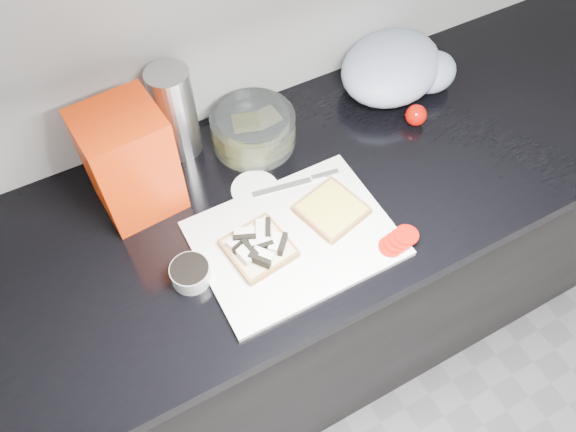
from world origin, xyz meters
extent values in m
cube|color=black|center=(0.00, 1.20, 0.43)|extent=(3.50, 0.60, 0.86)
cube|color=black|center=(0.00, 1.20, 0.88)|extent=(3.50, 0.64, 0.04)
cube|color=white|center=(-0.09, 1.08, 0.91)|extent=(0.40, 0.30, 0.01)
cube|color=beige|center=(-0.18, 1.09, 0.92)|extent=(0.13, 0.13, 0.02)
cube|color=silver|center=(-0.21, 1.12, 0.94)|extent=(0.05, 0.04, 0.02)
cube|color=black|center=(-0.21, 1.12, 0.94)|extent=(0.05, 0.02, 0.02)
cube|color=silver|center=(-0.19, 1.12, 0.94)|extent=(0.05, 0.04, 0.02)
cube|color=black|center=(-0.19, 1.12, 0.94)|extent=(0.05, 0.03, 0.02)
cube|color=silver|center=(-0.15, 1.12, 0.94)|extent=(0.04, 0.05, 0.02)
cube|color=black|center=(-0.15, 1.12, 0.94)|extent=(0.03, 0.05, 0.02)
cube|color=silver|center=(-0.21, 1.08, 0.94)|extent=(0.03, 0.05, 0.02)
cube|color=black|center=(-0.21, 1.08, 0.94)|extent=(0.02, 0.05, 0.02)
cube|color=silver|center=(-0.17, 1.09, 0.94)|extent=(0.04, 0.03, 0.02)
cube|color=black|center=(-0.17, 1.09, 0.94)|extent=(0.05, 0.02, 0.02)
cube|color=silver|center=(-0.14, 1.07, 0.94)|extent=(0.05, 0.05, 0.02)
cube|color=black|center=(-0.14, 1.07, 0.94)|extent=(0.04, 0.04, 0.02)
cube|color=silver|center=(-0.18, 1.06, 0.94)|extent=(0.04, 0.05, 0.02)
cube|color=black|center=(-0.18, 1.06, 0.94)|extent=(0.04, 0.04, 0.02)
cube|color=beige|center=(0.00, 1.10, 0.92)|extent=(0.15, 0.15, 0.02)
cube|color=yellow|center=(0.00, 1.10, 0.93)|extent=(0.13, 0.13, 0.00)
cylinder|color=#AF0C04|center=(0.06, 0.97, 0.91)|extent=(0.07, 0.07, 0.01)
cylinder|color=#AF0C04|center=(0.08, 0.97, 0.92)|extent=(0.07, 0.07, 0.01)
cylinder|color=#AF0C04|center=(0.09, 0.97, 0.92)|extent=(0.06, 0.06, 0.01)
cylinder|color=#AF0C04|center=(0.10, 0.97, 0.93)|extent=(0.06, 0.06, 0.01)
cube|color=silver|center=(-0.06, 1.21, 0.91)|extent=(0.14, 0.04, 0.00)
cube|color=silver|center=(0.04, 1.19, 0.92)|extent=(0.06, 0.02, 0.01)
cylinder|color=#A2A7A7|center=(-0.32, 1.10, 0.92)|extent=(0.08, 0.08, 0.04)
cylinder|color=black|center=(-0.32, 1.10, 0.94)|extent=(0.08, 0.08, 0.01)
cylinder|color=white|center=(-0.11, 1.24, 0.90)|extent=(0.12, 0.12, 0.01)
cylinder|color=silver|center=(-0.05, 1.37, 0.94)|extent=(0.20, 0.20, 0.08)
cube|color=yellow|center=(-0.06, 1.38, 0.93)|extent=(0.07, 0.06, 0.04)
cube|color=#FFEC98|center=(-0.01, 1.38, 0.92)|extent=(0.07, 0.06, 0.02)
cube|color=red|center=(-0.34, 1.34, 1.03)|extent=(0.17, 0.16, 0.25)
cylinder|color=#B3B3B8|center=(-0.20, 1.44, 1.01)|extent=(0.09, 0.09, 0.22)
ellipsoid|color=#A8B0CE|center=(0.34, 1.38, 0.96)|extent=(0.35, 0.32, 0.13)
ellipsoid|color=#A8B0CE|center=(0.44, 1.34, 0.94)|extent=(0.17, 0.16, 0.09)
sphere|color=#AF0C04|center=(0.33, 1.24, 0.93)|extent=(0.05, 0.05, 0.05)
camera|label=1|loc=(-0.41, 0.53, 1.89)|focal=35.00mm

